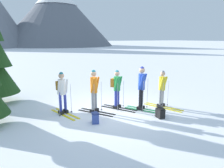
# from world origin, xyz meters

# --- Properties ---
(ground_plane) EXTENTS (400.00, 400.00, 0.00)m
(ground_plane) POSITION_xyz_m (0.00, 0.00, 0.00)
(ground_plane) COLOR white
(skier_in_white) EXTENTS (0.81, 1.65, 1.71)m
(skier_in_white) POSITION_xyz_m (-2.02, 0.59, 0.96)
(skier_in_white) COLOR yellow
(skier_in_white) RESTS_ON ground
(skier_in_orange) EXTENTS (1.19, 1.50, 1.77)m
(skier_in_orange) POSITION_xyz_m (-0.84, 0.15, 0.98)
(skier_in_orange) COLOR black
(skier_in_orange) RESTS_ON ground
(skier_in_green) EXTENTS (1.15, 1.52, 1.68)m
(skier_in_green) POSITION_xyz_m (0.20, 0.15, 0.94)
(skier_in_green) COLOR black
(skier_in_green) RESTS_ON ground
(skier_in_blue) EXTENTS (1.12, 1.47, 1.86)m
(skier_in_blue) POSITION_xyz_m (1.05, -0.46, 1.04)
(skier_in_blue) COLOR green
(skier_in_blue) RESTS_ON ground
(skier_in_yellow) EXTENTS (0.99, 1.74, 1.64)m
(skier_in_yellow) POSITION_xyz_m (2.03, -0.61, 0.88)
(skier_in_yellow) COLOR yellow
(skier_in_yellow) RESTS_ON ground
(backpack_on_snow_front) EXTENTS (0.27, 0.34, 0.38)m
(backpack_on_snow_front) POSITION_xyz_m (1.17, -1.54, 0.19)
(backpack_on_snow_front) COLOR black
(backpack_on_snow_front) RESTS_ON ground
(backpack_on_snow_beside) EXTENTS (0.33, 0.38, 0.38)m
(backpack_on_snow_beside) POSITION_xyz_m (-1.21, -0.84, 0.19)
(backpack_on_snow_beside) COLOR #384C99
(backpack_on_snow_beside) RESTS_ON ground
(mountain_ridge_distant) EXTENTS (63.74, 42.80, 27.77)m
(mountain_ridge_distant) POSITION_xyz_m (4.09, 73.89, 12.83)
(mountain_ridge_distant) COLOR slate
(mountain_ridge_distant) RESTS_ON ground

